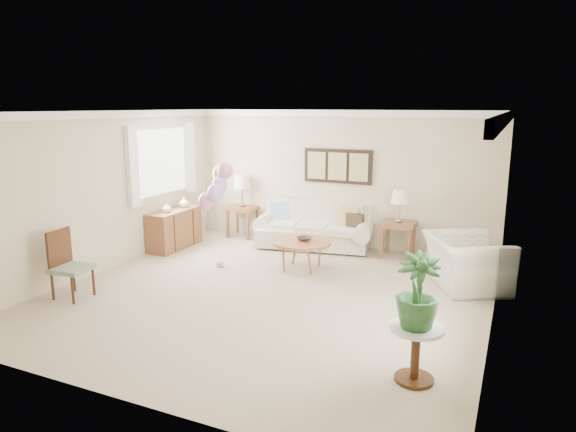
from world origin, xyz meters
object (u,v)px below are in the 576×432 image
Objects in this scene: balloon_cluster at (217,185)px; accent_chair at (68,263)px; coffee_table at (302,243)px; armchair at (466,262)px; sofa at (314,230)px.

accent_chair is at bearing -120.64° from balloon_cluster.
balloon_cluster is at bearing -160.59° from coffee_table.
armchair is 0.66× the size of balloon_cluster.
accent_chair is (-2.53, -2.52, 0.05)m from coffee_table.
coffee_table is 2.58m from armchair.
balloon_cluster reaches higher than sofa.
sofa is 2.06× the size of armchair.
sofa is 1.42m from coffee_table.
coffee_table is at bearing 44.87° from accent_chair.
accent_chair is at bearing -135.13° from coffee_table.
sofa is 3.11m from armchair.
armchair is at bearing 10.15° from balloon_cluster.
balloon_cluster is at bearing 59.36° from accent_chair.
accent_chair reaches higher than armchair.
balloon_cluster reaches higher than coffee_table.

